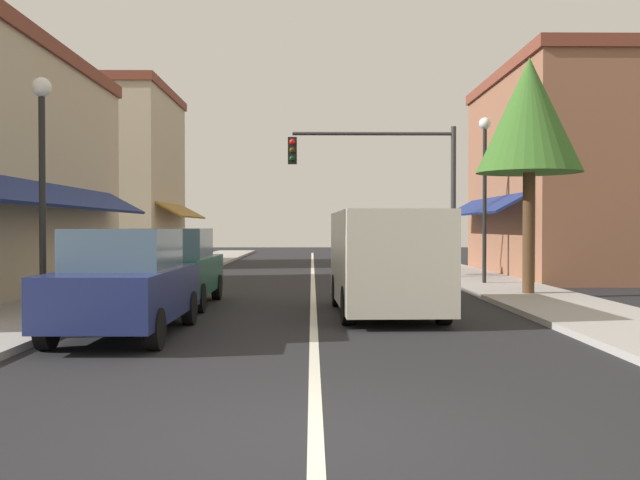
% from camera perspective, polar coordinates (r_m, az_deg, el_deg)
% --- Properties ---
extents(ground_plane, '(80.00, 80.00, 0.00)m').
position_cam_1_polar(ground_plane, '(24.06, -0.58, -3.26)').
color(ground_plane, black).
extents(sidewalk_left, '(2.60, 56.00, 0.12)m').
position_cam_1_polar(sidewalk_left, '(24.67, -13.48, -3.04)').
color(sidewalk_left, '#A39E99').
rests_on(sidewalk_left, ground).
extents(sidewalk_right, '(2.60, 56.00, 0.12)m').
position_cam_1_polar(sidewalk_right, '(24.68, 12.32, -3.03)').
color(sidewalk_right, '#A39E99').
rests_on(sidewalk_right, ground).
extents(lane_center_stripe, '(0.14, 52.00, 0.01)m').
position_cam_1_polar(lane_center_stripe, '(24.06, -0.58, -3.25)').
color(lane_center_stripe, silver).
rests_on(lane_center_stripe, ground).
extents(storefront_right_block, '(5.90, 10.20, 7.53)m').
position_cam_1_polar(storefront_right_block, '(27.62, 18.72, 5.06)').
color(storefront_right_block, '#8E5B42').
rests_on(storefront_right_block, ground).
extents(storefront_far_left, '(5.51, 8.20, 8.38)m').
position_cam_1_polar(storefront_far_left, '(35.21, -15.30, 4.88)').
color(storefront_far_left, '#BCAD8E').
rests_on(storefront_far_left, ground).
extents(parked_car_nearest_left, '(1.82, 4.12, 1.77)m').
position_cam_1_polar(parked_car_nearest_left, '(12.12, -15.32, -3.35)').
color(parked_car_nearest_left, navy).
rests_on(parked_car_nearest_left, ground).
extents(parked_car_second_left, '(1.78, 4.10, 1.77)m').
position_cam_1_polar(parked_car_second_left, '(16.58, -11.62, -2.17)').
color(parked_car_second_left, '#0F4C33').
rests_on(parked_car_second_left, ground).
extents(van_in_lane, '(2.11, 5.23, 2.12)m').
position_cam_1_polar(van_in_lane, '(14.71, 5.22, -1.51)').
color(van_in_lane, beige).
rests_on(van_in_lane, ground).
extents(traffic_signal_mast_arm, '(5.73, 0.50, 5.24)m').
position_cam_1_polar(traffic_signal_mast_arm, '(24.38, 5.83, 5.35)').
color(traffic_signal_mast_arm, '#333333').
rests_on(traffic_signal_mast_arm, ground).
extents(street_lamp_left_near, '(0.36, 0.36, 4.57)m').
position_cam_1_polar(street_lamp_left_near, '(14.21, -21.39, 6.22)').
color(street_lamp_left_near, black).
rests_on(street_lamp_left_near, ground).
extents(street_lamp_right_mid, '(0.36, 0.36, 5.11)m').
position_cam_1_polar(street_lamp_right_mid, '(22.07, 13.07, 5.19)').
color(street_lamp_right_mid, black).
rests_on(street_lamp_right_mid, ground).
extents(tree_right_near, '(2.66, 2.66, 6.10)m').
position_cam_1_polar(tree_right_near, '(19.03, 16.42, 9.45)').
color(tree_right_near, '#4C331E').
rests_on(tree_right_near, ground).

